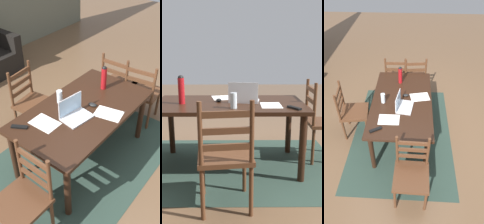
{
  "view_description": "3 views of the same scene",
  "coord_description": "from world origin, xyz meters",
  "views": [
    {
      "loc": [
        -1.97,
        -1.5,
        2.56
      ],
      "look_at": [
        0.05,
        0.08,
        0.63
      ],
      "focal_mm": 44.25,
      "sensor_mm": 36.0,
      "label": 1
    },
    {
      "loc": [
        -0.12,
        2.86,
        1.32
      ],
      "look_at": [
        -0.15,
        0.13,
        0.66
      ],
      "focal_mm": 42.96,
      "sensor_mm": 36.0,
      "label": 2
    },
    {
      "loc": [
        -2.5,
        -0.17,
        2.74
      ],
      "look_at": [
        -0.07,
        -0.04,
        0.56
      ],
      "focal_mm": 32.85,
      "sensor_mm": 36.0,
      "label": 3
    }
  ],
  "objects": [
    {
      "name": "ground_plane",
      "position": [
        0.0,
        0.0,
        0.0
      ],
      "size": [
        14.0,
        14.0,
        0.0
      ],
      "primitive_type": "plane",
      "color": "brown"
    },
    {
      "name": "area_rug",
      "position": [
        0.0,
        0.0,
        0.0
      ],
      "size": [
        2.48,
        1.7,
        0.01
      ],
      "primitive_type": "cube",
      "color": "#2D4238",
      "rests_on": "ground"
    },
    {
      "name": "dining_table",
      "position": [
        0.0,
        0.0,
        0.65
      ],
      "size": [
        1.64,
        0.93,
        0.74
      ],
      "color": "black",
      "rests_on": "ground"
    },
    {
      "name": "chair_far_head",
      "position": [
        -0.01,
        0.84,
        0.46
      ],
      "size": [
        0.49,
        0.49,
        0.95
      ],
      "color": "#56331E",
      "rests_on": "ground"
    },
    {
      "name": "chair_left_near",
      "position": [
        -1.11,
        -0.19,
        0.46
      ],
      "size": [
        0.45,
        0.45,
        0.95
      ],
      "color": "#56331E",
      "rests_on": "ground"
    },
    {
      "name": "chair_right_far",
      "position": [
        1.11,
        0.19,
        0.46
      ],
      "size": [
        0.45,
        0.45,
        0.95
      ],
      "color": "#56331E",
      "rests_on": "ground"
    },
    {
      "name": "chair_right_near",
      "position": [
        1.11,
        -0.19,
        0.46
      ],
      "size": [
        0.49,
        0.49,
        0.95
      ],
      "color": "#56331E",
      "rests_on": "ground"
    },
    {
      "name": "laptop",
      "position": [
        -0.17,
        -0.01,
        0.79
      ],
      "size": [
        0.35,
        0.26,
        0.23
      ],
      "color": "silver",
      "rests_on": "dining_table"
    },
    {
      "name": "water_bottle",
      "position": [
        0.49,
        0.06,
        0.89
      ],
      "size": [
        0.07,
        0.07,
        0.3
      ],
      "color": "#A81419",
      "rests_on": "dining_table"
    },
    {
      "name": "drinking_glass",
      "position": [
        -0.06,
        0.28,
        0.81
      ],
      "size": [
        0.07,
        0.07,
        0.15
      ],
      "primitive_type": "cylinder",
      "color": "silver",
      "rests_on": "dining_table"
    },
    {
      "name": "computer_mouse",
      "position": [
        0.11,
        -0.05,
        0.75
      ],
      "size": [
        0.07,
        0.11,
        0.03
      ],
      "primitive_type": "ellipsoid",
      "rotation": [
        0.0,
        0.0,
        0.09
      ],
      "color": "black",
      "rests_on": "dining_table"
    },
    {
      "name": "tv_remote",
      "position": [
        -0.66,
        0.31,
        0.75
      ],
      "size": [
        0.13,
        0.17,
        0.02
      ],
      "primitive_type": "cube",
      "rotation": [
        0.0,
        0.0,
        0.54
      ],
      "color": "black",
      "rests_on": "dining_table"
    },
    {
      "name": "paper_stack_left",
      "position": [
        0.1,
        -0.28,
        0.74
      ],
      "size": [
        0.27,
        0.33,
        0.0
      ],
      "primitive_type": "cube",
      "rotation": [
        0.0,
        0.0,
        0.21
      ],
      "color": "white",
      "rests_on": "dining_table"
    },
    {
      "name": "paper_stack_right",
      "position": [
        -0.45,
        0.16,
        0.74
      ],
      "size": [
        0.21,
        0.3,
        0.0
      ],
      "primitive_type": "cube",
      "rotation": [
        0.0,
        0.0,
        0.01
      ],
      "color": "white",
      "rests_on": "dining_table"
    }
  ]
}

